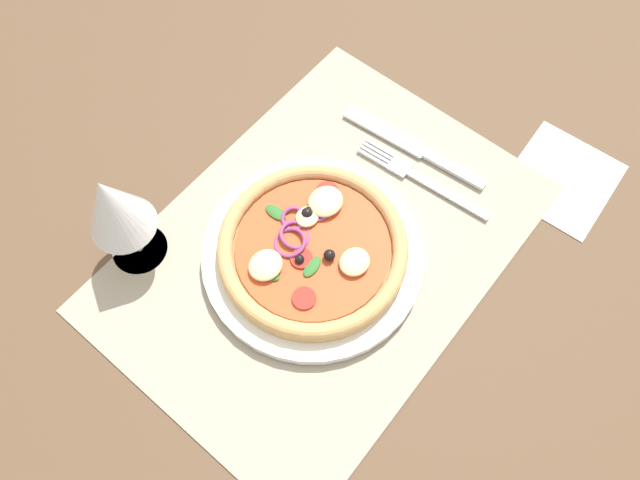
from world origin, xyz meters
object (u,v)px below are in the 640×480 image
Objects in this scene: napkin at (562,178)px; fork at (416,176)px; pizza at (312,246)px; wine_glass at (113,208)px; knife at (412,146)px; plate at (312,254)px.

fork is at bearing 129.16° from napkin.
wine_glass is at bearing 126.79° from pizza.
napkin is at bearing -158.95° from knife.
fork is at bearing 127.09° from knife.
plate is 1.78cm from pizza.
knife is 36.58cm from wine_glass.
knife is 1.55× the size of napkin.
wine_glass is 52.56cm from napkin.
fork is 0.90× the size of knife.
napkin is at bearing -31.82° from pizza.
pizza is 1.43× the size of wine_glass.
plate is 1.26× the size of knife.
knife is at bearing -0.29° from plate.
fork is at bearing -10.82° from pizza.
pizza is 32.57cm from napkin.
pizza reaches higher than knife.
wine_glass is (-11.93, 16.09, 9.05)cm from plate.
pizza is at bearing 52.87° from plate.
wine_glass is at bearing 58.09° from knife.
knife reaches higher than fork.
pizza is at bearing 75.03° from fork.
pizza is 1.18× the size of fork.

